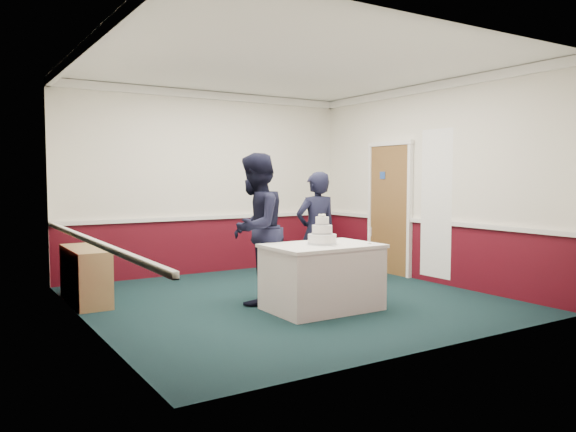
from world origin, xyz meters
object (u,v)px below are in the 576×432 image
cake_table (322,276)px  cake_knife (330,246)px  person_woman (316,233)px  wedding_cake (322,235)px  champagne_flute (370,233)px  sideboard (86,275)px  person_man (256,229)px

cake_table → cake_knife: (-0.03, -0.20, 0.39)m
cake_table → person_woman: bearing=59.4°
person_woman → wedding_cake: bearing=63.6°
cake_table → wedding_cake: bearing=90.0°
champagne_flute → cake_knife: bearing=171.4°
sideboard → wedding_cake: wedding_cake is taller
wedding_cake → cake_knife: (-0.03, -0.20, -0.11)m
cake_table → cake_knife: size_ratio=6.00×
sideboard → person_man: bearing=-32.5°
sideboard → person_woman: person_woman is taller
champagne_flute → person_woman: 1.09m
cake_table → person_woman: person_woman is taller
champagne_flute → person_man: 1.42m
wedding_cake → person_man: 0.89m
cake_table → champagne_flute: champagne_flute is taller
sideboard → cake_table: (2.33, -1.89, 0.05)m
cake_table → cake_knife: 0.44m
cake_table → champagne_flute: size_ratio=6.44×
cake_knife → sideboard: bearing=135.7°
champagne_flute → person_woman: person_woman is taller
champagne_flute → cake_table: bearing=150.8°
sideboard → champagne_flute: 3.61m
cake_table → wedding_cake: (-0.00, 0.00, 0.50)m
person_man → person_woman: person_man is taller
cake_knife → wedding_cake: bearing=79.3°
sideboard → champagne_flute: bearing=-37.4°
wedding_cake → person_woman: size_ratio=0.22×
sideboard → cake_knife: size_ratio=5.45×
cake_knife → person_woman: size_ratio=0.13×
wedding_cake → champagne_flute: wedding_cake is taller
sideboard → cake_knife: 3.14m
champagne_flute → person_man: (-1.01, 1.00, 0.02)m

